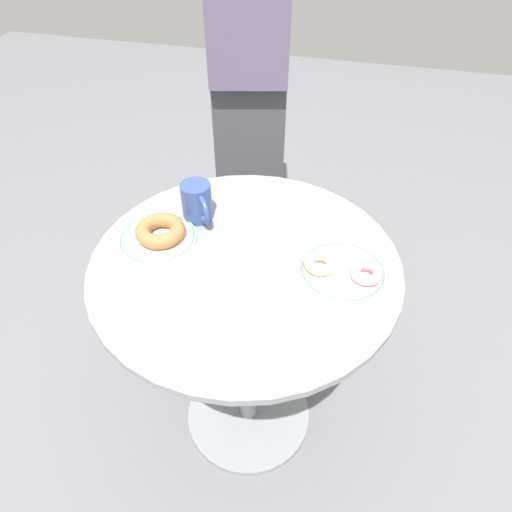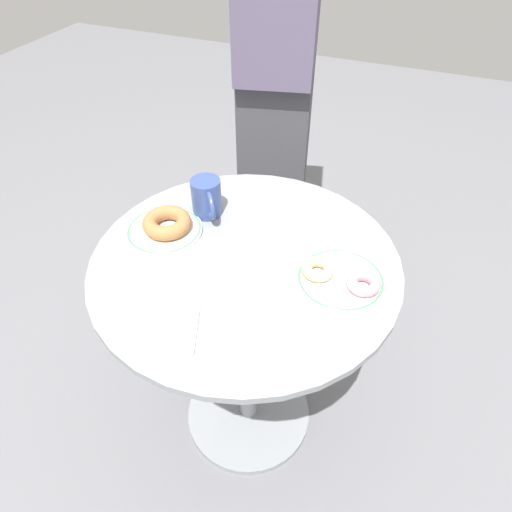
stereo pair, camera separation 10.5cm
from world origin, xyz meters
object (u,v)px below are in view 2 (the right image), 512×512
paper_napkin (167,330)px  donut_pink_frosted (364,282)px  cafe_table (247,324)px  donut_cinnamon (167,223)px  coffee_mug (207,198)px  plate_right (340,280)px  person_figure (278,91)px  donut_glazed (318,269)px  plate_left (164,230)px

paper_napkin → donut_pink_frosted: bearing=37.3°
cafe_table → donut_pink_frosted: bearing=0.6°
donut_cinnamon → coffee_mug: (0.06, 0.10, 0.02)m
plate_right → donut_cinnamon: size_ratio=1.61×
donut_cinnamon → coffee_mug: 0.12m
cafe_table → person_figure: person_figure is taller
cafe_table → donut_glazed: 0.32m
plate_right → donut_cinnamon: (-0.44, 0.01, 0.02)m
plate_right → donut_cinnamon: donut_cinnamon is taller
plate_left → paper_napkin: 0.31m
plate_right → donut_cinnamon: bearing=179.1°
plate_left → person_figure: person_figure is taller
donut_pink_frosted → plate_left: bearing=178.8°
plate_left → donut_glazed: 0.40m
donut_cinnamon → donut_pink_frosted: size_ratio=1.64×
donut_cinnamon → donut_pink_frosted: 0.49m
plate_left → paper_napkin: size_ratio=1.48×
donut_glazed → plate_right: bearing=5.3°
plate_left → donut_pink_frosted: bearing=-1.2°
paper_napkin → person_figure: bearing=96.5°
plate_right → donut_pink_frosted: 0.05m
donut_glazed → coffee_mug: bearing=160.7°
plate_right → person_figure: person_figure is taller
coffee_mug → person_figure: size_ratio=0.06×
cafe_table → donut_glazed: size_ratio=9.95×
donut_cinnamon → person_figure: 0.66m
donut_pink_frosted → donut_glazed: size_ratio=1.00×
plate_left → donut_glazed: size_ratio=2.56×
cafe_table → plate_right: plate_right is taller
plate_right → coffee_mug: bearing=163.8°
donut_glazed → cafe_table: bearing=-178.3°
cafe_table → coffee_mug: coffee_mug is taller
plate_left → person_figure: bearing=84.8°
paper_napkin → donut_glazed: bearing=48.0°
donut_glazed → coffee_mug: size_ratio=0.69×
person_figure → donut_pink_frosted: bearing=-56.4°
donut_glazed → person_figure: person_figure is taller
coffee_mug → donut_cinnamon: bearing=-119.4°
plate_right → person_figure: 0.77m
donut_pink_frosted → donut_glazed: bearing=178.6°
donut_glazed → paper_napkin: (-0.23, -0.26, -0.02)m
plate_left → donut_pink_frosted: 0.50m
person_figure → donut_glazed: bearing=-62.9°
donut_glazed → coffee_mug: (-0.33, 0.12, 0.03)m
coffee_mug → donut_pink_frosted: bearing=-15.3°
donut_cinnamon → person_figure: size_ratio=0.07×
donut_glazed → paper_napkin: donut_glazed is taller
cafe_table → plate_left: (-0.22, 0.01, 0.25)m
donut_pink_frosted → plate_right: bearing=171.9°
plate_right → paper_napkin: plate_right is taller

